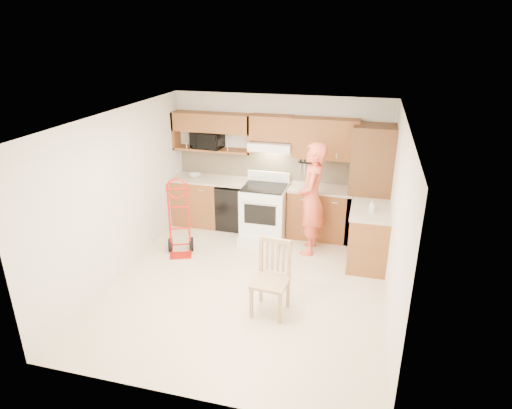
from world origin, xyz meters
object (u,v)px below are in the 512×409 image
at_px(microwave, 207,140).
at_px(range, 264,208).
at_px(dining_chair, 270,280).
at_px(hand_truck, 179,221).
at_px(person, 311,199).

xyz_separation_m(microwave, range, (1.21, -0.48, -1.07)).
distance_m(microwave, dining_chair, 3.43).
xyz_separation_m(microwave, dining_chair, (1.83, -2.67, -1.14)).
height_order(microwave, range, microwave).
bearing_deg(range, hand_truck, -141.75).
bearing_deg(hand_truck, person, -3.27).
xyz_separation_m(person, dining_chair, (-0.26, -1.89, -0.45)).
height_order(range, person, person).
bearing_deg(microwave, range, -15.20).
xyz_separation_m(range, hand_truck, (-1.22, -0.96, 0.03)).
relative_size(range, hand_truck, 0.95).
height_order(microwave, person, person).
height_order(range, dining_chair, range).
distance_m(range, hand_truck, 1.55).
relative_size(microwave, dining_chair, 0.56).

